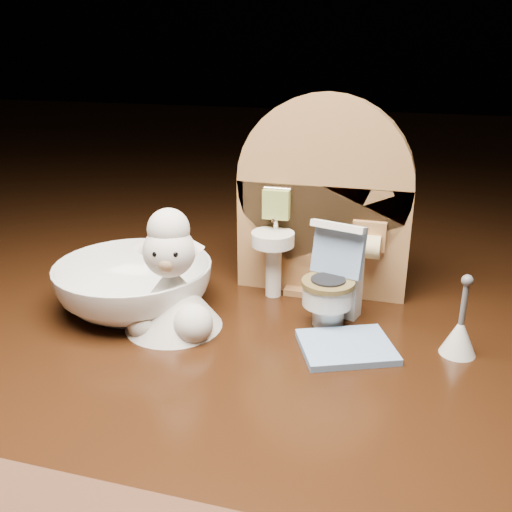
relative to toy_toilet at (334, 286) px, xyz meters
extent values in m
cube|color=black|center=(-0.02, -0.02, -0.08)|extent=(2.50, 2.50, 0.10)
cube|color=#A27142|center=(-0.02, 0.05, 0.02)|extent=(0.13, 0.02, 0.09)
cylinder|color=#A27142|center=(-0.02, 0.05, 0.06)|extent=(0.13, 0.02, 0.13)
cube|color=#A27142|center=(-0.02, 0.05, -0.02)|extent=(0.05, 0.04, 0.01)
cylinder|color=white|center=(-0.05, 0.03, 0.00)|extent=(0.01, 0.01, 0.04)
cylinder|color=white|center=(-0.05, 0.03, 0.02)|extent=(0.03, 0.03, 0.01)
cylinder|color=silver|center=(-0.05, 0.04, 0.03)|extent=(0.00, 0.00, 0.01)
cube|color=#909E4A|center=(-0.05, 0.04, 0.04)|extent=(0.02, 0.01, 0.02)
cube|color=#A27142|center=(0.02, 0.04, 0.03)|extent=(0.02, 0.01, 0.02)
cylinder|color=beige|center=(0.02, 0.03, 0.02)|extent=(0.02, 0.02, 0.02)
cylinder|color=white|center=(0.00, -0.01, -0.02)|extent=(0.02, 0.02, 0.02)
cylinder|color=white|center=(0.00, -0.01, 0.00)|extent=(0.03, 0.03, 0.01)
cylinder|color=brown|center=(0.00, -0.01, 0.01)|extent=(0.04, 0.04, 0.00)
cube|color=white|center=(0.00, 0.01, 0.00)|extent=(0.03, 0.02, 0.04)
cube|color=#7899C5|center=(0.00, 0.01, 0.03)|extent=(0.04, 0.02, 0.04)
cube|color=white|center=(0.00, 0.00, 0.04)|extent=(0.04, 0.02, 0.01)
cylinder|color=#B9D23E|center=(0.01, 0.01, 0.02)|extent=(0.01, 0.01, 0.01)
cube|color=#7899C5|center=(0.02, -0.04, -0.02)|extent=(0.07, 0.07, 0.00)
cone|color=white|center=(0.08, -0.02, -0.01)|extent=(0.02, 0.02, 0.02)
cylinder|color=#59595B|center=(0.08, -0.02, 0.01)|extent=(0.00, 0.00, 0.03)
sphere|color=#59595B|center=(0.08, -0.02, 0.02)|extent=(0.01, 0.01, 0.01)
cone|color=silver|center=(-0.10, -0.04, 0.00)|extent=(0.07, 0.07, 0.04)
sphere|color=silver|center=(-0.08, -0.05, -0.02)|extent=(0.03, 0.03, 0.03)
sphere|color=silver|center=(-0.12, -0.06, -0.02)|extent=(0.02, 0.02, 0.02)
sphere|color=silver|center=(-0.10, -0.04, 0.03)|extent=(0.03, 0.03, 0.03)
sphere|color=tan|center=(-0.10, -0.05, 0.03)|extent=(0.01, 0.01, 0.01)
sphere|color=silver|center=(-0.10, -0.04, 0.04)|extent=(0.03, 0.03, 0.03)
cone|color=silver|center=(-0.12, -0.04, 0.03)|extent=(0.02, 0.01, 0.02)
cone|color=silver|center=(-0.09, -0.03, 0.03)|extent=(0.02, 0.01, 0.02)
sphere|color=black|center=(-0.11, -0.06, 0.03)|extent=(0.00, 0.00, 0.00)
sphere|color=black|center=(-0.09, -0.05, 0.03)|extent=(0.00, 0.00, 0.00)
imported|color=white|center=(-0.14, -0.02, -0.01)|extent=(0.13, 0.13, 0.04)
camera|label=1|loc=(0.05, -0.36, 0.16)|focal=40.00mm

